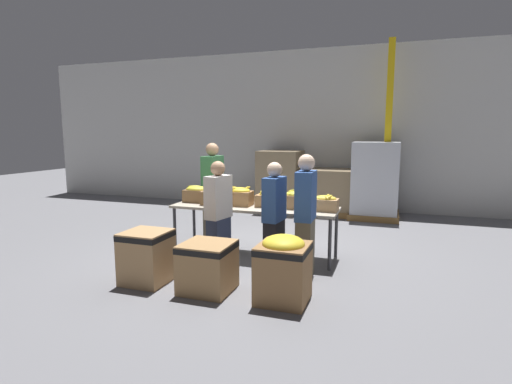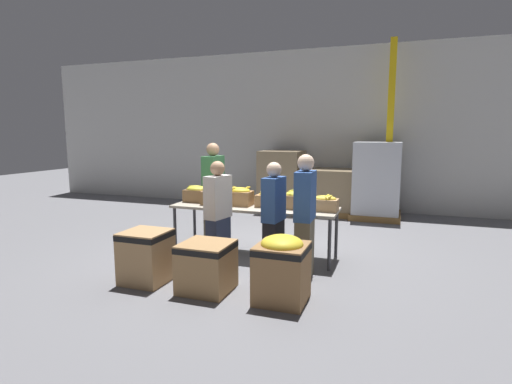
# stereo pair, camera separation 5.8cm
# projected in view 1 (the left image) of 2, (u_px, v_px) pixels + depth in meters

# --- Properties ---
(ground_plane) EXTENTS (30.00, 30.00, 0.00)m
(ground_plane) POSITION_uv_depth(u_px,v_px,m) (254.00, 255.00, 6.36)
(ground_plane) COLOR slate
(wall_back) EXTENTS (16.00, 0.08, 4.00)m
(wall_back) POSITION_uv_depth(u_px,v_px,m) (311.00, 130.00, 10.18)
(wall_back) COLOR silver
(wall_back) RESTS_ON ground_plane
(sorting_table) EXTENTS (2.60, 0.78, 0.79)m
(sorting_table) POSITION_uv_depth(u_px,v_px,m) (254.00, 210.00, 6.25)
(sorting_table) COLOR #B2A893
(sorting_table) RESTS_ON ground_plane
(banana_box_0) EXTENTS (0.38, 0.28, 0.27)m
(banana_box_0) POSITION_uv_depth(u_px,v_px,m) (196.00, 194.00, 6.62)
(banana_box_0) COLOR olive
(banana_box_0) RESTS_ON sorting_table
(banana_box_1) EXTENTS (0.38, 0.30, 0.27)m
(banana_box_1) POSITION_uv_depth(u_px,v_px,m) (214.00, 196.00, 6.36)
(banana_box_1) COLOR olive
(banana_box_1) RESTS_ON sorting_table
(banana_box_2) EXTENTS (0.41, 0.32, 0.30)m
(banana_box_2) POSITION_uv_depth(u_px,v_px,m) (240.00, 196.00, 6.30)
(banana_box_2) COLOR olive
(banana_box_2) RESTS_ON sorting_table
(banana_box_3) EXTENTS (0.38, 0.32, 0.27)m
(banana_box_3) POSITION_uv_depth(u_px,v_px,m) (269.00, 199.00, 6.21)
(banana_box_3) COLOR olive
(banana_box_3) RESTS_ON sorting_table
(banana_box_4) EXTENTS (0.38, 0.31, 0.28)m
(banana_box_4) POSITION_uv_depth(u_px,v_px,m) (296.00, 200.00, 6.05)
(banana_box_4) COLOR olive
(banana_box_4) RESTS_ON sorting_table
(banana_box_5) EXTENTS (0.38, 0.27, 0.25)m
(banana_box_5) POSITION_uv_depth(u_px,v_px,m) (325.00, 203.00, 5.86)
(banana_box_5) COLOR tan
(banana_box_5) RESTS_ON sorting_table
(volunteer_0) EXTENTS (0.25, 0.48, 1.75)m
(volunteer_0) POSITION_uv_depth(u_px,v_px,m) (213.00, 192.00, 7.26)
(volunteer_0) COLOR #6B604C
(volunteer_0) RESTS_ON ground_plane
(volunteer_1) EXTENTS (0.28, 0.45, 1.54)m
(volunteer_1) POSITION_uv_depth(u_px,v_px,m) (219.00, 216.00, 5.67)
(volunteer_1) COLOR #2D3856
(volunteer_1) RESTS_ON ground_plane
(volunteer_2) EXTENTS (0.23, 0.45, 1.65)m
(volunteer_2) POSITION_uv_depth(u_px,v_px,m) (305.00, 217.00, 5.31)
(volunteer_2) COLOR #6B604C
(volunteer_2) RESTS_ON ground_plane
(volunteer_3) EXTENTS (0.25, 0.43, 1.54)m
(volunteer_3) POSITION_uv_depth(u_px,v_px,m) (274.00, 218.00, 5.50)
(volunteer_3) COLOR black
(volunteer_3) RESTS_ON ground_plane
(donation_bin_0) EXTENTS (0.56, 0.56, 0.68)m
(donation_bin_0) POSITION_uv_depth(u_px,v_px,m) (147.00, 255.00, 5.16)
(donation_bin_0) COLOR tan
(donation_bin_0) RESTS_ON ground_plane
(donation_bin_1) EXTENTS (0.60, 0.60, 0.61)m
(donation_bin_1) POSITION_uv_depth(u_px,v_px,m) (208.00, 265.00, 4.89)
(donation_bin_1) COLOR #A37A4C
(donation_bin_1) RESTS_ON ground_plane
(donation_bin_2) EXTENTS (0.57, 0.57, 0.78)m
(donation_bin_2) POSITION_uv_depth(u_px,v_px,m) (283.00, 266.00, 4.56)
(donation_bin_2) COLOR olive
(donation_bin_2) RESTS_ON ground_plane
(support_pillar) EXTENTS (0.15, 0.15, 4.00)m
(support_pillar) POSITION_uv_depth(u_px,v_px,m) (388.00, 130.00, 9.05)
(support_pillar) COLOR yellow
(support_pillar) RESTS_ON ground_plane
(pallet_stack_0) EXTENTS (1.11, 1.11, 1.07)m
(pallet_stack_0) POSITION_uv_depth(u_px,v_px,m) (331.00, 192.00, 9.56)
(pallet_stack_0) COLOR olive
(pallet_stack_0) RESTS_ON ground_plane
(pallet_stack_1) EXTENTS (1.09, 1.09, 1.73)m
(pallet_stack_1) POSITION_uv_depth(u_px,v_px,m) (375.00, 181.00, 9.03)
(pallet_stack_1) COLOR olive
(pallet_stack_1) RESTS_ON ground_plane
(pallet_stack_2) EXTENTS (1.08, 1.08, 1.49)m
(pallet_stack_2) POSITION_uv_depth(u_px,v_px,m) (280.00, 181.00, 9.91)
(pallet_stack_2) COLOR olive
(pallet_stack_2) RESTS_ON ground_plane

